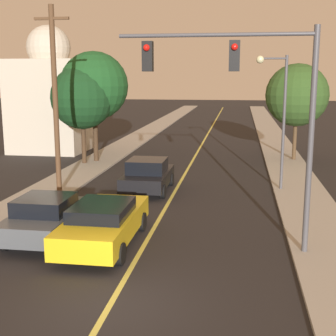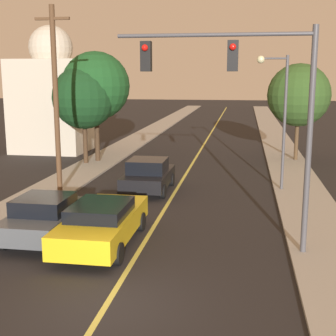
{
  "view_description": "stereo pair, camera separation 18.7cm",
  "coord_description": "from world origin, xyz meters",
  "px_view_note": "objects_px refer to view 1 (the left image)",
  "views": [
    {
      "loc": [
        3.0,
        -10.22,
        5.51
      ],
      "look_at": [
        0.0,
        9.33,
        1.6
      ],
      "focal_mm": 50.0,
      "sensor_mm": 36.0,
      "label": 1
    },
    {
      "loc": [
        3.19,
        -10.19,
        5.51
      ],
      "look_at": [
        0.0,
        9.33,
        1.6
      ],
      "focal_mm": 50.0,
      "sensor_mm": 36.0,
      "label": 2
    }
  ],
  "objects_px": {
    "car_near_lane_front": "(104,222)",
    "utility_pole_left": "(55,98)",
    "car_near_lane_second": "(148,175)",
    "car_outer_lane_front": "(47,217)",
    "tree_left_far": "(94,86)",
    "tree_left_near": "(82,98)",
    "tree_right_near": "(297,95)",
    "streetlamp_right": "(277,104)",
    "traffic_signal_mast": "(250,92)",
    "domed_building_left": "(51,97)"
  },
  "relations": [
    {
      "from": "car_near_lane_front",
      "to": "utility_pole_left",
      "type": "bearing_deg",
      "value": 122.95
    },
    {
      "from": "car_near_lane_second",
      "to": "car_outer_lane_front",
      "type": "relative_size",
      "value": 1.02
    },
    {
      "from": "car_near_lane_front",
      "to": "tree_left_far",
      "type": "height_order",
      "value": "tree_left_far"
    },
    {
      "from": "car_near_lane_front",
      "to": "tree_left_near",
      "type": "xyz_separation_m",
      "value": [
        -5.29,
        13.61,
        3.42
      ]
    },
    {
      "from": "tree_left_far",
      "to": "tree_right_near",
      "type": "distance_m",
      "value": 12.94
    },
    {
      "from": "tree_right_near",
      "to": "streetlamp_right",
      "type": "bearing_deg",
      "value": -102.39
    },
    {
      "from": "car_outer_lane_front",
      "to": "streetlamp_right",
      "type": "bearing_deg",
      "value": 45.3
    },
    {
      "from": "car_near_lane_second",
      "to": "traffic_signal_mast",
      "type": "bearing_deg",
      "value": -57.98
    },
    {
      "from": "streetlamp_right",
      "to": "utility_pole_left",
      "type": "xyz_separation_m",
      "value": [
        -10.05,
        -2.3,
        0.3
      ]
    },
    {
      "from": "streetlamp_right",
      "to": "car_near_lane_second",
      "type": "bearing_deg",
      "value": -170.62
    },
    {
      "from": "streetlamp_right",
      "to": "tree_left_far",
      "type": "xyz_separation_m",
      "value": [
        -10.83,
        6.01,
        0.66
      ]
    },
    {
      "from": "streetlamp_right",
      "to": "tree_left_near",
      "type": "height_order",
      "value": "streetlamp_right"
    },
    {
      "from": "tree_left_near",
      "to": "tree_left_far",
      "type": "xyz_separation_m",
      "value": [
        0.5,
        0.87,
        0.68
      ]
    },
    {
      "from": "utility_pole_left",
      "to": "tree_left_far",
      "type": "xyz_separation_m",
      "value": [
        -0.79,
        8.3,
        0.36
      ]
    },
    {
      "from": "tree_left_far",
      "to": "car_near_lane_front",
      "type": "bearing_deg",
      "value": -71.7
    },
    {
      "from": "traffic_signal_mast",
      "to": "tree_left_near",
      "type": "relative_size",
      "value": 1.13
    },
    {
      "from": "car_outer_lane_front",
      "to": "traffic_signal_mast",
      "type": "distance_m",
      "value": 7.91
    },
    {
      "from": "domed_building_left",
      "to": "car_outer_lane_front",
      "type": "bearing_deg",
      "value": -68.25
    },
    {
      "from": "tree_right_near",
      "to": "car_near_lane_second",
      "type": "bearing_deg",
      "value": -129.92
    },
    {
      "from": "tree_left_far",
      "to": "domed_building_left",
      "type": "bearing_deg",
      "value": 137.33
    },
    {
      "from": "streetlamp_right",
      "to": "tree_left_far",
      "type": "height_order",
      "value": "tree_left_far"
    },
    {
      "from": "utility_pole_left",
      "to": "car_near_lane_front",
      "type": "bearing_deg",
      "value": -57.05
    },
    {
      "from": "car_near_lane_second",
      "to": "tree_left_far",
      "type": "distance_m",
      "value": 9.42
    },
    {
      "from": "tree_left_near",
      "to": "tree_right_near",
      "type": "bearing_deg",
      "value": 14.08
    },
    {
      "from": "traffic_signal_mast",
      "to": "streetlamp_right",
      "type": "relative_size",
      "value": 1.08
    },
    {
      "from": "car_near_lane_front",
      "to": "streetlamp_right",
      "type": "relative_size",
      "value": 0.8
    },
    {
      "from": "car_outer_lane_front",
      "to": "streetlamp_right",
      "type": "relative_size",
      "value": 0.64
    },
    {
      "from": "car_near_lane_second",
      "to": "traffic_signal_mast",
      "type": "relative_size",
      "value": 0.61
    },
    {
      "from": "tree_left_near",
      "to": "tree_left_far",
      "type": "bearing_deg",
      "value": 59.78
    },
    {
      "from": "traffic_signal_mast",
      "to": "streetlamp_right",
      "type": "distance_m",
      "value": 8.52
    },
    {
      "from": "utility_pole_left",
      "to": "car_outer_lane_front",
      "type": "bearing_deg",
      "value": -71.99
    },
    {
      "from": "traffic_signal_mast",
      "to": "tree_left_near",
      "type": "distance_m",
      "value": 16.75
    },
    {
      "from": "traffic_signal_mast",
      "to": "domed_building_left",
      "type": "relative_size",
      "value": 0.75
    },
    {
      "from": "car_outer_lane_front",
      "to": "domed_building_left",
      "type": "height_order",
      "value": "domed_building_left"
    },
    {
      "from": "tree_right_near",
      "to": "domed_building_left",
      "type": "height_order",
      "value": "domed_building_left"
    },
    {
      "from": "car_near_lane_second",
      "to": "tree_left_far",
      "type": "bearing_deg",
      "value": 124.34
    },
    {
      "from": "car_near_lane_second",
      "to": "car_near_lane_front",
      "type": "bearing_deg",
      "value": -90.0
    },
    {
      "from": "tree_right_near",
      "to": "traffic_signal_mast",
      "type": "bearing_deg",
      "value": -101.12
    },
    {
      "from": "tree_left_far",
      "to": "domed_building_left",
      "type": "xyz_separation_m",
      "value": [
        -4.69,
        4.32,
        -0.92
      ]
    },
    {
      "from": "tree_left_near",
      "to": "car_outer_lane_front",
      "type": "bearing_deg",
      "value": -76.47
    },
    {
      "from": "tree_left_near",
      "to": "utility_pole_left",
      "type": "bearing_deg",
      "value": -80.15
    },
    {
      "from": "traffic_signal_mast",
      "to": "utility_pole_left",
      "type": "relative_size",
      "value": 0.81
    },
    {
      "from": "car_near_lane_front",
      "to": "tree_left_near",
      "type": "bearing_deg",
      "value": 111.24
    },
    {
      "from": "streetlamp_right",
      "to": "utility_pole_left",
      "type": "distance_m",
      "value": 10.31
    },
    {
      "from": "car_near_lane_second",
      "to": "tree_left_far",
      "type": "xyz_separation_m",
      "value": [
        -4.79,
        7.01,
        4.08
      ]
    },
    {
      "from": "traffic_signal_mast",
      "to": "car_outer_lane_front",
      "type": "bearing_deg",
      "value": 178.76
    },
    {
      "from": "streetlamp_right",
      "to": "car_outer_lane_front",
      "type": "bearing_deg",
      "value": -134.7
    },
    {
      "from": "car_outer_lane_front",
      "to": "tree_right_near",
      "type": "distance_m",
      "value": 19.73
    },
    {
      "from": "tree_left_near",
      "to": "domed_building_left",
      "type": "bearing_deg",
      "value": 128.89
    },
    {
      "from": "car_near_lane_front",
      "to": "car_near_lane_second",
      "type": "bearing_deg",
      "value": 90.0
    }
  ]
}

